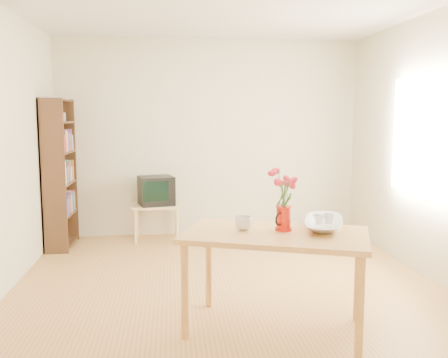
{
  "coord_description": "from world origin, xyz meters",
  "views": [
    {
      "loc": [
        -0.5,
        -4.41,
        1.62
      ],
      "look_at": [
        0.0,
        0.3,
        1.0
      ],
      "focal_mm": 40.0,
      "sensor_mm": 36.0,
      "label": 1
    }
  ],
  "objects": [
    {
      "name": "room",
      "position": [
        0.03,
        0.0,
        1.3
      ],
      "size": [
        4.5,
        4.5,
        4.5
      ],
      "color": "#AB783C",
      "rests_on": "ground"
    },
    {
      "name": "table",
      "position": [
        0.26,
        -0.87,
        0.66
      ],
      "size": [
        1.51,
        1.17,
        0.75
      ],
      "rotation": [
        0.0,
        0.0,
        -0.35
      ],
      "color": "#C18442",
      "rests_on": "ground"
    },
    {
      "name": "tv_stand",
      "position": [
        -0.7,
        1.97,
        0.39
      ],
      "size": [
        0.6,
        0.45,
        0.46
      ],
      "color": "#D7B479",
      "rests_on": "ground"
    },
    {
      "name": "bookshelf",
      "position": [
        -1.85,
        1.75,
        0.84
      ],
      "size": [
        0.28,
        0.7,
        1.8
      ],
      "color": "#311D10",
      "rests_on": "ground"
    },
    {
      "name": "pitcher",
      "position": [
        0.33,
        -0.81,
        0.84
      ],
      "size": [
        0.16,
        0.17,
        0.19
      ],
      "rotation": [
        0.0,
        0.0,
        -0.73
      ],
      "color": "red",
      "rests_on": "table"
    },
    {
      "name": "flowers",
      "position": [
        0.33,
        -0.81,
        1.08
      ],
      "size": [
        0.21,
        0.21,
        0.3
      ],
      "primitive_type": null,
      "color": "#F53955",
      "rests_on": "pitcher"
    },
    {
      "name": "mug",
      "position": [
        0.04,
        -0.77,
        0.8
      ],
      "size": [
        0.17,
        0.17,
        0.11
      ],
      "primitive_type": "imported",
      "rotation": [
        0.0,
        0.0,
        2.79
      ],
      "color": "white",
      "rests_on": "table"
    },
    {
      "name": "bowl",
      "position": [
        0.65,
        -0.77,
        0.95
      ],
      "size": [
        0.54,
        0.54,
        0.4
      ],
      "primitive_type": "imported",
      "rotation": [
        0.0,
        0.0,
        -0.33
      ],
      "color": "white",
      "rests_on": "table"
    },
    {
      "name": "teacup_a",
      "position": [
        0.61,
        -0.77,
        0.91
      ],
      "size": [
        0.08,
        0.08,
        0.06
      ],
      "primitive_type": "imported",
      "rotation": [
        0.0,
        0.0,
        0.15
      ],
      "color": "white",
      "rests_on": "bowl"
    },
    {
      "name": "teacup_b",
      "position": [
        0.7,
        -0.75,
        0.91
      ],
      "size": [
        0.09,
        0.09,
        0.07
      ],
      "primitive_type": "imported",
      "rotation": [
        0.0,
        0.0,
        1.83
      ],
      "color": "white",
      "rests_on": "bowl"
    },
    {
      "name": "television",
      "position": [
        -0.7,
        1.98,
        0.65
      ],
      "size": [
        0.5,
        0.48,
        0.37
      ],
      "rotation": [
        0.0,
        0.0,
        0.24
      ],
      "color": "black",
      "rests_on": "tv_stand"
    }
  ]
}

